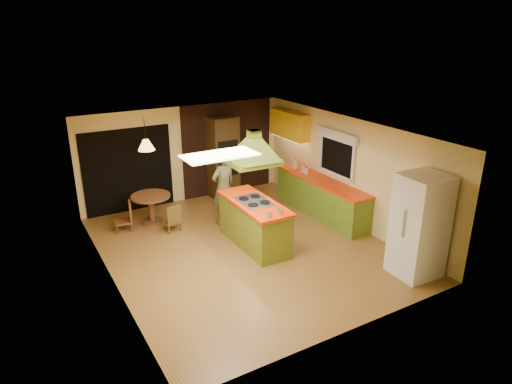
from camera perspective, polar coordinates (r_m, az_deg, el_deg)
ground at (r=9.76m, az=-1.37°, el=-6.91°), size 6.50×6.50×0.00m
room_walls at (r=9.25m, az=-1.44°, el=-0.03°), size 5.50×6.50×6.50m
ceiling_plane at (r=8.89m, az=-1.51°, el=7.53°), size 6.50×6.50×0.00m
brick_panel at (r=12.53m, az=-3.55°, el=5.50°), size 2.64×0.03×2.50m
nook_opening at (r=11.67m, az=-15.68°, el=2.59°), size 2.20×0.03×2.10m
right_counter at (r=11.28m, az=8.08°, el=-0.63°), size 0.62×3.05×0.92m
upper_cabinets at (r=12.15m, az=4.23°, el=8.41°), size 0.34×1.40×0.70m
window_right at (r=10.88m, az=10.11°, el=5.71°), size 0.12×1.35×1.06m
fluor_panel at (r=7.37m, az=-4.53°, el=4.60°), size 1.20×0.60×0.03m
kitchen_island at (r=9.67m, az=-0.22°, el=-3.89°), size 0.82×2.00×1.00m
range_hood at (r=9.08m, az=-0.23°, el=6.22°), size 1.00×0.74×0.79m
man at (r=10.60m, az=-4.08°, el=0.59°), size 0.73×0.56×1.78m
refrigerator at (r=8.91m, az=19.77°, el=-4.02°), size 0.84×0.80×1.97m
wall_oven at (r=12.21m, az=-4.13°, el=4.32°), size 0.74×0.62×2.19m
dining_table at (r=11.01m, az=-12.96°, el=-1.40°), size 0.91×0.91×0.69m
chair_left at (r=10.81m, az=-16.26°, el=-2.95°), size 0.44×0.44×0.68m
chair_near at (r=10.57m, az=-10.52°, el=-3.08°), size 0.39×0.39×0.65m
pendant_lamp at (r=10.57m, az=-13.57°, el=5.75°), size 0.47×0.47×0.24m
canister_large at (r=11.84m, az=4.94°, el=3.52°), size 0.18×0.18×0.24m
canister_medium at (r=11.56m, az=6.00°, el=2.92°), size 0.15×0.15×0.20m
canister_small at (r=11.48m, az=6.35°, el=2.66°), size 0.14×0.14×0.15m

